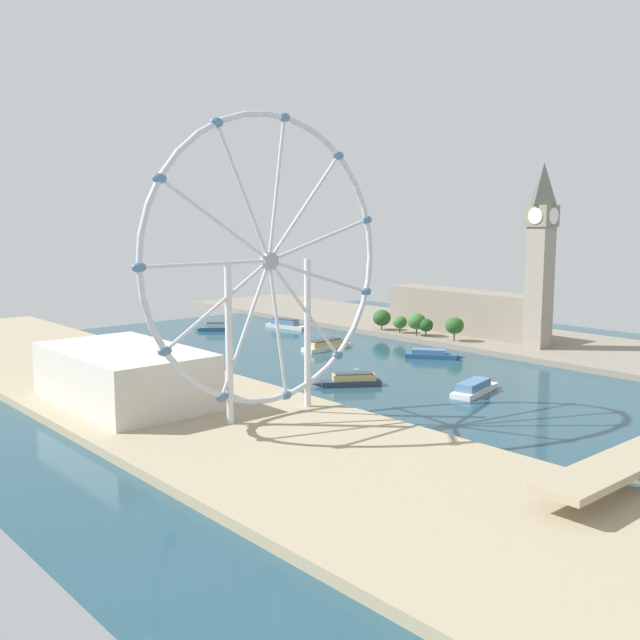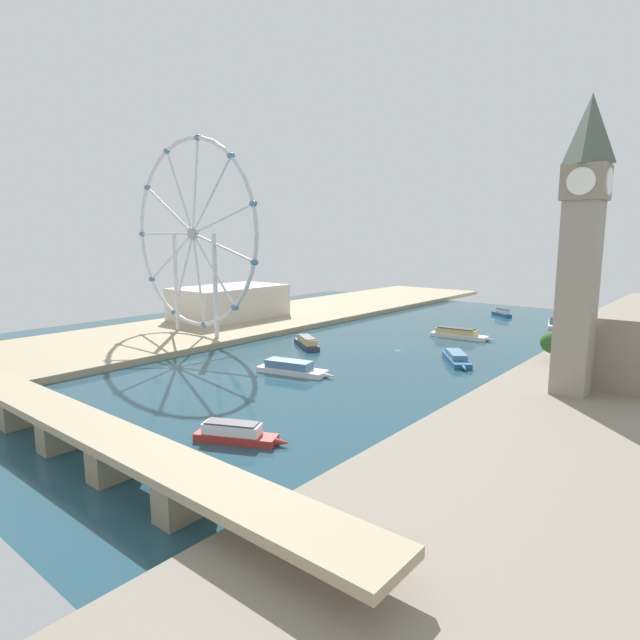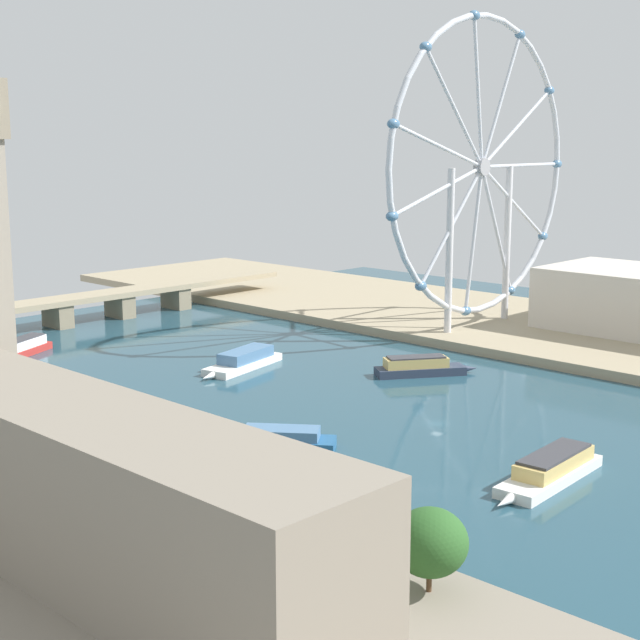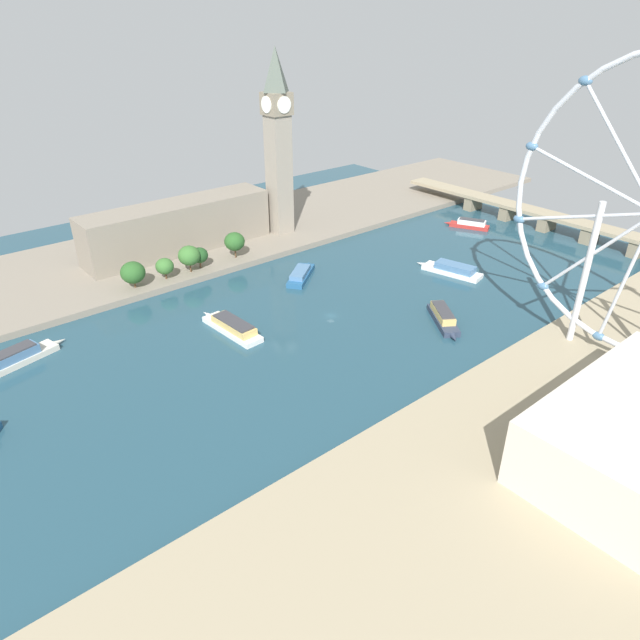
{
  "view_description": "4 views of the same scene",
  "coord_description": "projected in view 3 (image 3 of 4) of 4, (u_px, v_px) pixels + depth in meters",
  "views": [
    {
      "loc": [
        246.91,
        254.21,
        72.55
      ],
      "look_at": [
        11.69,
        -13.93,
        21.5
      ],
      "focal_mm": 41.06,
      "sensor_mm": 36.0,
      "label": 1
    },
    {
      "loc": [
        -134.55,
        226.54,
        55.31
      ],
      "look_at": [
        15.3,
        44.46,
        17.38
      ],
      "focal_mm": 28.97,
      "sensor_mm": 36.0,
      "label": 2
    },
    {
      "loc": [
        -176.79,
        -131.34,
        67.4
      ],
      "look_at": [
        6.82,
        45.39,
        18.17
      ],
      "focal_mm": 53.56,
      "sensor_mm": 36.0,
      "label": 3
    },
    {
      "loc": [
        159.66,
        -139.79,
        113.46
      ],
      "look_at": [
        8.39,
        -13.04,
        6.06
      ],
      "focal_mm": 31.7,
      "sensor_mm": 36.0,
      "label": 4
    }
  ],
  "objects": [
    {
      "name": "ground_plane",
      "position": [
        437.0,
        424.0,
        227.27
      ],
      "size": [
        392.27,
        392.27,
        0.0
      ],
      "primitive_type": "plane",
      "color": "#234756"
    },
    {
      "name": "riverbank_left",
      "position": [
        5.0,
        567.0,
        148.37
      ],
      "size": [
        90.0,
        520.0,
        3.0
      ],
      "primitive_type": "cube",
      "color": "gray",
      "rests_on": "ground_plane"
    },
    {
      "name": "parliament_block",
      "position": [
        97.0,
        494.0,
        140.28
      ],
      "size": [
        22.0,
        99.71,
        25.28
      ],
      "primitive_type": "cube",
      "color": "gray",
      "rests_on": "riverbank_left"
    },
    {
      "name": "tree_row_embankment",
      "position": [
        301.0,
        495.0,
        153.02
      ],
      "size": [
        12.05,
        65.63,
        13.38
      ],
      "color": "#513823",
      "rests_on": "riverbank_left"
    },
    {
      "name": "ferris_wheel",
      "position": [
        482.0,
        169.0,
        320.73
      ],
      "size": [
        101.17,
        3.2,
        104.19
      ],
      "color": "silver",
      "rests_on": "riverbank_right"
    },
    {
      "name": "river_bridge",
      "position": [
        57.0,
        307.0,
        341.25
      ],
      "size": [
        204.27,
        13.57,
        10.22
      ],
      "color": "tan",
      "rests_on": "ground_plane"
    },
    {
      "name": "tour_boat_0",
      "position": [
        420.0,
        367.0,
        273.02
      ],
      "size": [
        27.61,
        20.8,
        5.59
      ],
      "rotation": [
        0.0,
        0.0,
        5.69
      ],
      "color": "#2D384C",
      "rests_on": "ground_plane"
    },
    {
      "name": "tour_boat_2",
      "position": [
        275.0,
        440.0,
        209.19
      ],
      "size": [
        22.54,
        27.41,
        4.63
      ],
      "rotation": [
        0.0,
        0.0,
        2.22
      ],
      "color": "#235684",
      "rests_on": "ground_plane"
    },
    {
      "name": "tour_boat_3",
      "position": [
        551.0,
        469.0,
        189.16
      ],
      "size": [
        36.37,
        10.2,
        5.62
      ],
      "rotation": [
        0.0,
        0.0,
        3.21
      ],
      "color": "white",
      "rests_on": "ground_plane"
    },
    {
      "name": "tour_boat_4",
      "position": [
        243.0,
        360.0,
        281.65
      ],
      "size": [
        34.61,
        15.27,
        5.34
      ],
      "rotation": [
        0.0,
        0.0,
        3.38
      ],
      "color": "white",
      "rests_on": "ground_plane"
    },
    {
      "name": "tour_boat_5",
      "position": [
        23.0,
        348.0,
        298.24
      ],
      "size": [
        26.0,
        15.38,
        5.47
      ],
      "rotation": [
        0.0,
        0.0,
        3.59
      ],
      "color": "#B22D28",
      "rests_on": "ground_plane"
    }
  ]
}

